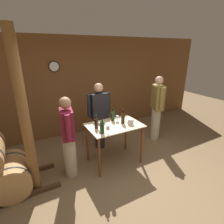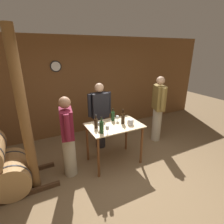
% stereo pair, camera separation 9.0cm
% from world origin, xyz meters
% --- Properties ---
extents(ground_plane, '(14.00, 14.00, 0.00)m').
position_xyz_m(ground_plane, '(0.00, 0.00, 0.00)').
color(ground_plane, brown).
extents(back_wall, '(8.40, 0.08, 2.70)m').
position_xyz_m(back_wall, '(-0.00, 2.63, 1.35)').
color(back_wall, brown).
rests_on(back_wall, ground_plane).
extents(tasting_table, '(1.11, 0.74, 0.88)m').
position_xyz_m(tasting_table, '(-0.02, 0.81, 0.72)').
color(tasting_table, beige).
rests_on(tasting_table, ground_plane).
extents(wooden_post, '(0.16, 0.16, 2.70)m').
position_xyz_m(wooden_post, '(-1.63, 0.79, 1.35)').
color(wooden_post, brown).
rests_on(wooden_post, ground_plane).
extents(wine_bottle_far_left, '(0.07, 0.07, 0.28)m').
position_xyz_m(wine_bottle_far_left, '(-0.41, 0.84, 0.99)').
color(wine_bottle_far_left, black).
rests_on(wine_bottle_far_left, tasting_table).
extents(wine_bottle_left, '(0.08, 0.08, 0.33)m').
position_xyz_m(wine_bottle_left, '(-0.40, 0.59, 1.01)').
color(wine_bottle_left, '#193819').
rests_on(wine_bottle_left, tasting_table).
extents(wine_bottle_center, '(0.08, 0.08, 0.27)m').
position_xyz_m(wine_bottle_center, '(0.07, 1.04, 0.99)').
color(wine_bottle_center, '#193819').
rests_on(wine_bottle_center, tasting_table).
extents(wine_bottle_right, '(0.07, 0.07, 0.31)m').
position_xyz_m(wine_bottle_right, '(0.18, 0.79, 1.00)').
color(wine_bottle_right, black).
rests_on(wine_bottle_right, tasting_table).
extents(wine_glass_near_left, '(0.06, 0.06, 0.16)m').
position_xyz_m(wine_glass_near_left, '(-0.38, 0.73, 1.00)').
color(wine_glass_near_left, silver).
rests_on(wine_glass_near_left, tasting_table).
extents(wine_glass_near_center, '(0.06, 0.06, 0.17)m').
position_xyz_m(wine_glass_near_center, '(-0.32, 0.51, 1.01)').
color(wine_glass_near_center, silver).
rests_on(wine_glass_near_center, tasting_table).
extents(wine_glass_near_right, '(0.07, 0.07, 0.13)m').
position_xyz_m(wine_glass_near_right, '(0.13, 0.95, 0.98)').
color(wine_glass_near_right, silver).
rests_on(wine_glass_near_right, tasting_table).
extents(ice_bucket, '(0.13, 0.13, 0.11)m').
position_xyz_m(ice_bucket, '(0.29, 0.68, 0.94)').
color(ice_bucket, silver).
rests_on(ice_bucket, tasting_table).
extents(person_host, '(0.59, 0.24, 1.63)m').
position_xyz_m(person_host, '(-0.03, 1.54, 0.86)').
color(person_host, '#232328').
rests_on(person_host, ground_plane).
extents(person_visitor_with_scarf, '(0.34, 0.56, 1.73)m').
position_xyz_m(person_visitor_with_scarf, '(1.46, 1.18, 0.92)').
color(person_visitor_with_scarf, '#B7AD93').
rests_on(person_visitor_with_scarf, ground_plane).
extents(person_visitor_bearded, '(0.29, 0.58, 1.60)m').
position_xyz_m(person_visitor_bearded, '(-0.98, 0.83, 0.84)').
color(person_visitor_bearded, '#B7AD93').
rests_on(person_visitor_bearded, ground_plane).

